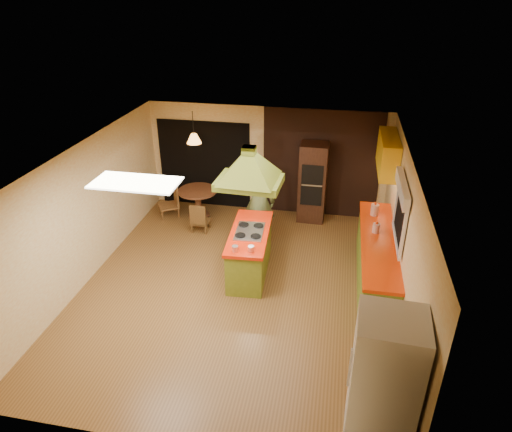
% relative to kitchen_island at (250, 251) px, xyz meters
% --- Properties ---
extents(ground, '(6.50, 6.50, 0.00)m').
position_rel_kitchen_island_xyz_m(ground, '(-0.14, -0.55, -0.44)').
color(ground, brown).
rests_on(ground, ground).
extents(room_walls, '(5.50, 6.50, 6.50)m').
position_rel_kitchen_island_xyz_m(room_walls, '(-0.14, -0.55, 0.81)').
color(room_walls, beige).
rests_on(room_walls, ground).
extents(ceiling_plane, '(6.50, 6.50, 0.00)m').
position_rel_kitchen_island_xyz_m(ceiling_plane, '(-0.14, -0.55, 2.06)').
color(ceiling_plane, silver).
rests_on(ceiling_plane, room_walls).
extents(brick_panel, '(2.64, 0.03, 2.50)m').
position_rel_kitchen_island_xyz_m(brick_panel, '(1.11, 2.68, 0.81)').
color(brick_panel, '#381E14').
rests_on(brick_panel, ground).
extents(nook_opening, '(2.20, 0.03, 2.10)m').
position_rel_kitchen_island_xyz_m(nook_opening, '(-1.64, 2.68, 0.61)').
color(nook_opening, black).
rests_on(nook_opening, ground).
extents(right_counter, '(0.62, 3.05, 0.92)m').
position_rel_kitchen_island_xyz_m(right_counter, '(2.31, 0.05, 0.02)').
color(right_counter, olive).
rests_on(right_counter, ground).
extents(upper_cabinets, '(0.34, 1.40, 0.70)m').
position_rel_kitchen_island_xyz_m(upper_cabinets, '(2.43, 1.65, 1.51)').
color(upper_cabinets, yellow).
rests_on(upper_cabinets, room_walls).
extents(window_right, '(0.12, 1.35, 1.06)m').
position_rel_kitchen_island_xyz_m(window_right, '(2.55, -0.15, 1.33)').
color(window_right, black).
rests_on(window_right, room_walls).
extents(fluor_panel, '(1.20, 0.60, 0.03)m').
position_rel_kitchen_island_xyz_m(fluor_panel, '(-1.24, -1.75, 2.04)').
color(fluor_panel, white).
rests_on(fluor_panel, ceiling_plane).
extents(kitchen_island, '(0.80, 1.77, 0.89)m').
position_rel_kitchen_island_xyz_m(kitchen_island, '(0.00, 0.00, 0.00)').
color(kitchen_island, olive).
rests_on(kitchen_island, ground).
extents(range_hood, '(1.14, 0.85, 0.80)m').
position_rel_kitchen_island_xyz_m(range_hood, '(0.00, -0.00, 1.81)').
color(range_hood, '#5B6619').
rests_on(range_hood, ceiling_plane).
extents(man, '(0.71, 0.50, 1.84)m').
position_rel_kitchen_island_xyz_m(man, '(-0.05, 1.22, 0.48)').
color(man, '#525E32').
rests_on(man, ground).
extents(refrigerator, '(0.79, 0.75, 1.82)m').
position_rel_kitchen_island_xyz_m(refrigerator, '(2.21, -3.19, 0.47)').
color(refrigerator, silver).
rests_on(refrigerator, ground).
extents(wall_oven, '(0.61, 0.61, 1.82)m').
position_rel_kitchen_island_xyz_m(wall_oven, '(0.96, 2.40, 0.47)').
color(wall_oven, '#402214').
rests_on(wall_oven, ground).
extents(dining_table, '(0.89, 0.89, 0.67)m').
position_rel_kitchen_island_xyz_m(dining_table, '(-1.64, 2.02, 0.03)').
color(dining_table, brown).
rests_on(dining_table, ground).
extents(chair_left, '(0.61, 0.61, 0.80)m').
position_rel_kitchen_island_xyz_m(chair_left, '(-2.34, 1.92, -0.04)').
color(chair_left, brown).
rests_on(chair_left, ground).
extents(chair_near, '(0.38, 0.38, 0.68)m').
position_rel_kitchen_island_xyz_m(chair_near, '(-1.39, 1.37, -0.10)').
color(chair_near, brown).
rests_on(chair_near, ground).
extents(pendant_lamp, '(0.34, 0.34, 0.21)m').
position_rel_kitchen_island_xyz_m(pendant_lamp, '(-1.64, 2.02, 1.46)').
color(pendant_lamp, '#FF9E3F').
rests_on(pendant_lamp, ceiling_plane).
extents(canister_large, '(0.17, 0.17, 0.22)m').
position_rel_kitchen_island_xyz_m(canister_large, '(2.26, 1.00, 0.59)').
color(canister_large, beige).
rests_on(canister_large, right_counter).
extents(canister_medium, '(0.16, 0.16, 0.17)m').
position_rel_kitchen_island_xyz_m(canister_medium, '(2.26, 1.13, 0.57)').
color(canister_medium, '#F6E7C6').
rests_on(canister_medium, right_counter).
extents(canister_small, '(0.15, 0.15, 0.17)m').
position_rel_kitchen_island_xyz_m(canister_small, '(2.26, 0.31, 0.56)').
color(canister_small, beige).
rests_on(canister_small, right_counter).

